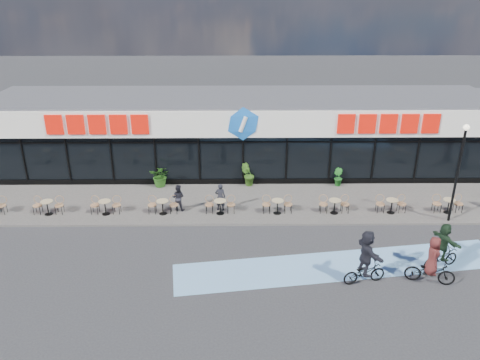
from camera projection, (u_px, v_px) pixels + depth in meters
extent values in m
plane|color=#28282B|center=(245.00, 247.00, 20.96)|extent=(120.00, 120.00, 0.00)
cube|color=#58544E|center=(244.00, 203.00, 25.08)|extent=(44.00, 5.00, 0.10)
cube|color=#6DA0CE|center=(341.00, 265.00, 19.61)|extent=(14.17, 4.13, 0.01)
cube|color=black|center=(242.00, 145.00, 29.59)|extent=(30.00, 6.00, 3.00)
cube|color=silver|center=(242.00, 110.00, 28.57)|extent=(30.60, 6.30, 1.50)
cube|color=#47474C|center=(242.00, 97.00, 28.40)|extent=(30.60, 6.30, 0.10)
cube|color=navy|center=(243.00, 136.00, 26.18)|extent=(30.60, 0.08, 0.18)
cube|color=black|center=(243.00, 142.00, 26.35)|extent=(30.00, 0.06, 0.08)
cube|color=black|center=(243.00, 182.00, 27.31)|extent=(30.00, 0.10, 0.40)
cube|color=red|center=(97.00, 124.00, 25.58)|extent=(5.63, 0.18, 1.10)
cube|color=red|center=(388.00, 123.00, 25.72)|extent=(5.63, 0.18, 1.10)
ellipsoid|color=blue|center=(243.00, 124.00, 25.65)|extent=(1.90, 0.24, 1.90)
cylinder|color=black|center=(24.00, 162.00, 26.68)|extent=(0.10, 0.10, 3.00)
cylinder|color=black|center=(68.00, 162.00, 26.70)|extent=(0.10, 0.10, 3.00)
cylinder|color=black|center=(112.00, 162.00, 26.73)|extent=(0.10, 0.10, 3.00)
cylinder|color=black|center=(156.00, 162.00, 26.75)|extent=(0.10, 0.10, 3.00)
cylinder|color=black|center=(199.00, 162.00, 26.77)|extent=(0.10, 0.10, 3.00)
cylinder|color=black|center=(243.00, 161.00, 26.79)|extent=(0.10, 0.10, 3.00)
cylinder|color=black|center=(286.00, 161.00, 26.82)|extent=(0.10, 0.10, 3.00)
cylinder|color=black|center=(330.00, 161.00, 26.84)|extent=(0.10, 0.10, 3.00)
cylinder|color=black|center=(373.00, 161.00, 26.86)|extent=(0.10, 0.10, 3.00)
cylinder|color=black|center=(417.00, 161.00, 26.88)|extent=(0.10, 0.10, 3.00)
cylinder|color=black|center=(460.00, 161.00, 26.91)|extent=(0.10, 0.10, 3.00)
cylinder|color=black|center=(457.00, 177.00, 22.22)|extent=(0.12, 0.12, 4.67)
sphere|color=#FFF2CC|center=(466.00, 127.00, 21.27)|extent=(0.28, 0.28, 0.28)
cylinder|color=tan|center=(47.00, 202.00, 23.45)|extent=(0.60, 0.60, 0.04)
cylinder|color=black|center=(48.00, 208.00, 23.58)|extent=(0.06, 0.06, 0.70)
cylinder|color=black|center=(49.00, 214.00, 23.72)|extent=(0.40, 0.40, 0.02)
cylinder|color=tan|center=(104.00, 201.00, 23.47)|extent=(0.60, 0.60, 0.04)
cylinder|color=black|center=(105.00, 208.00, 23.61)|extent=(0.06, 0.06, 0.70)
cylinder|color=black|center=(106.00, 214.00, 23.75)|extent=(0.40, 0.40, 0.02)
cylinder|color=tan|center=(162.00, 201.00, 23.50)|extent=(0.60, 0.60, 0.04)
cylinder|color=black|center=(163.00, 207.00, 23.63)|extent=(0.06, 0.06, 0.70)
cylinder|color=black|center=(163.00, 214.00, 23.77)|extent=(0.40, 0.40, 0.02)
cylinder|color=tan|center=(220.00, 201.00, 23.52)|extent=(0.60, 0.60, 0.04)
cylinder|color=black|center=(220.00, 207.00, 23.66)|extent=(0.06, 0.06, 0.70)
cylinder|color=black|center=(220.00, 213.00, 23.80)|extent=(0.40, 0.40, 0.02)
cylinder|color=tan|center=(278.00, 201.00, 23.55)|extent=(0.60, 0.60, 0.04)
cylinder|color=black|center=(277.00, 207.00, 23.69)|extent=(0.06, 0.06, 0.70)
cylinder|color=black|center=(277.00, 213.00, 23.83)|extent=(0.40, 0.40, 0.02)
cylinder|color=tan|center=(335.00, 200.00, 23.58)|extent=(0.60, 0.60, 0.04)
cylinder|color=black|center=(334.00, 207.00, 23.71)|extent=(0.06, 0.06, 0.70)
cylinder|color=black|center=(334.00, 213.00, 23.85)|extent=(0.40, 0.40, 0.02)
cylinder|color=tan|center=(392.00, 200.00, 23.60)|extent=(0.60, 0.60, 0.04)
cylinder|color=black|center=(391.00, 206.00, 23.74)|extent=(0.06, 0.06, 0.70)
cylinder|color=black|center=(391.00, 213.00, 23.88)|extent=(0.40, 0.40, 0.02)
cylinder|color=tan|center=(450.00, 200.00, 23.63)|extent=(0.60, 0.60, 0.04)
cylinder|color=black|center=(448.00, 206.00, 23.77)|extent=(0.06, 0.06, 0.70)
cylinder|color=black|center=(447.00, 212.00, 23.91)|extent=(0.40, 0.40, 0.02)
imported|color=#245317|center=(161.00, 176.00, 26.78)|extent=(1.28, 1.15, 1.30)
imported|color=#335C1A|center=(248.00, 175.00, 26.87)|extent=(0.82, 0.71, 1.34)
imported|color=#1A5C1B|center=(338.00, 177.00, 26.94)|extent=(0.63, 0.69, 1.03)
imported|color=black|center=(220.00, 197.00, 23.93)|extent=(0.54, 0.36, 1.46)
imported|color=black|center=(178.00, 197.00, 23.95)|extent=(0.79, 0.68, 1.39)
imported|color=black|center=(430.00, 272.00, 18.32)|extent=(2.00, 1.14, 1.00)
imported|color=#4F1D1C|center=(433.00, 255.00, 18.03)|extent=(0.68, 0.87, 1.57)
imported|color=black|center=(441.00, 258.00, 19.30)|extent=(1.82, 1.19, 0.90)
imported|color=black|center=(444.00, 241.00, 19.00)|extent=(0.98, 1.55, 1.59)
imported|color=black|center=(364.00, 273.00, 18.33)|extent=(1.83, 0.99, 0.92)
imported|color=black|center=(367.00, 252.00, 17.97)|extent=(0.92, 1.80, 1.85)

